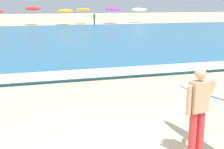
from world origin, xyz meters
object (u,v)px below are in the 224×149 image
object	(u,v)px
surfer_with_board	(208,103)
beach_umbrella_5	(113,9)
beach_umbrella_2	(33,9)
beachgoer_near_row_left	(94,18)
beach_umbrella_6	(139,10)
beach_umbrella_4	(83,10)
beach_umbrella_3	(65,11)

from	to	relation	value
surfer_with_board	beach_umbrella_5	world-z (taller)	beach_umbrella_5
beach_umbrella_2	beachgoer_near_row_left	xyz separation A→B (m)	(7.91, -1.53, -1.32)
surfer_with_board	beach_umbrella_6	bearing A→B (deg)	70.93
beach_umbrella_4	beach_umbrella_6	xyz separation A→B (m)	(8.75, 1.33, -0.06)
beach_umbrella_5	beachgoer_near_row_left	world-z (taller)	beach_umbrella_5
beach_umbrella_6	beachgoer_near_row_left	xyz separation A→B (m)	(-7.55, -2.90, -1.07)
surfer_with_board	beach_umbrella_2	world-z (taller)	beach_umbrella_2
beach_umbrella_5	beach_umbrella_4	bearing A→B (deg)	-174.60
beach_umbrella_2	beach_umbrella_6	distance (m)	15.52
surfer_with_board	beachgoer_near_row_left	bearing A→B (deg)	80.87
beach_umbrella_3	beach_umbrella_6	world-z (taller)	beach_umbrella_6
beach_umbrella_4	beach_umbrella_2	bearing A→B (deg)	-179.66
surfer_with_board	beach_umbrella_6	xyz separation A→B (m)	(13.24, 38.30, 0.89)
beach_umbrella_4	beach_umbrella_5	size ratio (longest dim) A/B	0.92
beach_umbrella_4	beach_umbrella_5	distance (m)	4.39
beach_umbrella_4	beach_umbrella_5	world-z (taller)	beach_umbrella_5
beach_umbrella_6	beachgoer_near_row_left	size ratio (longest dim) A/B	1.45
beach_umbrella_2	beach_umbrella_3	size ratio (longest dim) A/B	1.15
beach_umbrella_2	beach_umbrella_4	world-z (taller)	beach_umbrella_2
surfer_with_board	beach_umbrella_6	world-z (taller)	beach_umbrella_6
beach_umbrella_3	beach_umbrella_5	xyz separation A→B (m)	(6.97, 1.37, 0.21)
beach_umbrella_5	beachgoer_near_row_left	distance (m)	3.93
beach_umbrella_3	beach_umbrella_5	world-z (taller)	beach_umbrella_5
surfer_with_board	beach_umbrella_2	distance (m)	37.01
surfer_with_board	beach_umbrella_6	size ratio (longest dim) A/B	1.11
beach_umbrella_2	beach_umbrella_6	bearing A→B (deg)	5.07
beach_umbrella_2	beachgoer_near_row_left	bearing A→B (deg)	-10.94
surfer_with_board	beach_umbrella_5	size ratio (longest dim) A/B	1.06
surfer_with_board	beach_umbrella_4	distance (m)	37.25
beach_umbrella_4	beach_umbrella_5	xyz separation A→B (m)	(4.37, 0.41, 0.08)
beach_umbrella_6	beach_umbrella_4	bearing A→B (deg)	-171.35
surfer_with_board	beach_umbrella_3	bearing A→B (deg)	87.00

